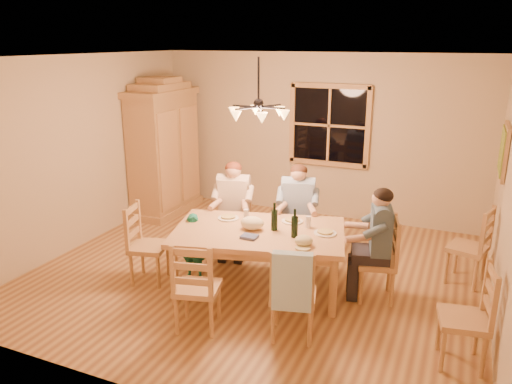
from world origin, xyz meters
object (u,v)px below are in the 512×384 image
at_px(armoire, 164,152).
at_px(chair_far_left, 234,234).
at_px(chair_end_right, 376,274).
at_px(chair_far_right, 297,238).
at_px(chandelier, 258,112).
at_px(dining_table, 259,238).
at_px(child, 194,247).
at_px(chair_near_left, 198,301).
at_px(wine_bottle_a, 274,217).
at_px(chair_spare_back, 466,259).
at_px(adult_slate_man, 379,230).
at_px(chair_near_right, 293,309).
at_px(chair_end_left, 150,258).
at_px(adult_woman, 234,197).
at_px(adult_plaid_man, 298,201).
at_px(chair_spare_front, 461,334).

bearing_deg(armoire, chair_far_left, -32.85).
bearing_deg(chair_end_right, chair_far_right, 46.64).
distance_m(chandelier, dining_table, 1.48).
bearing_deg(chair_far_left, child, 65.59).
xyz_separation_m(chair_near_left, wine_bottle_a, (0.41, 1.10, 0.62)).
bearing_deg(chair_spare_back, dining_table, 132.53).
bearing_deg(chair_spare_back, chair_far_left, 112.75).
relative_size(chair_end_right, chair_spare_back, 1.00).
bearing_deg(adult_slate_man, chair_end_right, -107.79).
relative_size(chair_near_left, child, 1.17).
distance_m(chair_near_right, child, 1.72).
height_order(armoire, adult_slate_man, armoire).
relative_size(dining_table, chair_near_left, 2.22).
relative_size(chair_near_left, chair_end_left, 1.00).
bearing_deg(armoire, chair_end_left, -61.36).
distance_m(chair_end_left, adult_slate_man, 2.78).
bearing_deg(chair_near_left, adult_woman, 90.00).
bearing_deg(dining_table, adult_plaid_man, 81.83).
height_order(chair_near_right, adult_woman, adult_woman).
height_order(chair_near_left, chair_spare_front, same).
xyz_separation_m(armoire, dining_table, (2.60, -2.00, -0.39)).
height_order(chair_far_right, chair_near_right, same).
height_order(armoire, chair_spare_back, armoire).
bearing_deg(adult_woman, armoire, -47.06).
distance_m(chandelier, chair_spare_back, 3.12).
relative_size(chair_far_left, chair_spare_back, 1.00).
distance_m(dining_table, chair_end_right, 1.41).
bearing_deg(chair_far_left, chair_spare_front, 141.06).
distance_m(chair_near_right, chair_end_right, 1.27).
xyz_separation_m(armoire, chair_spare_back, (4.87, -0.83, -0.75)).
bearing_deg(chair_spare_front, adult_slate_man, 36.02).
bearing_deg(chair_end_right, child, 86.03).
distance_m(chair_far_left, chair_spare_back, 3.00).
bearing_deg(chair_near_right, chandelier, 112.54).
xyz_separation_m(adult_plaid_man, child, (-1.00, -1.05, -0.42)).
bearing_deg(chandelier, chair_end_left, -147.15).
bearing_deg(adult_slate_man, dining_table, 90.00).
distance_m(adult_plaid_man, chair_spare_back, 2.20).
bearing_deg(armoire, adult_slate_man, -23.04).
distance_m(adult_slate_man, chair_spare_front, 1.43).
relative_size(dining_table, chair_spare_back, 2.22).
bearing_deg(chair_near_right, wine_bottle_a, 108.15).
bearing_deg(chair_end_right, chair_spare_front, -148.56).
xyz_separation_m(adult_slate_man, wine_bottle_a, (-1.16, -0.26, 0.08)).
relative_size(chair_far_left, chair_near_left, 1.00).
distance_m(chair_far_right, adult_woman, 1.03).
xyz_separation_m(chair_far_right, chair_end_right, (1.18, -0.66, 0.00)).
relative_size(dining_table, chair_far_left, 2.22).
xyz_separation_m(chair_end_left, wine_bottle_a, (1.49, 0.41, 0.62)).
height_order(armoire, chair_end_right, armoire).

